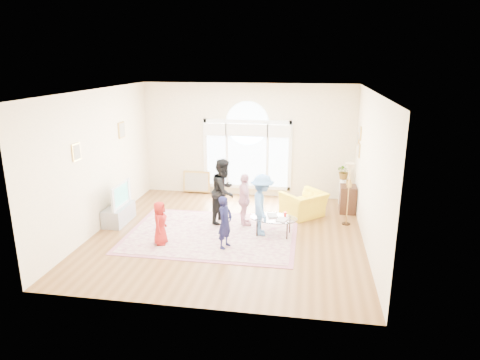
% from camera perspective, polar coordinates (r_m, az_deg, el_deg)
% --- Properties ---
extents(ground, '(6.00, 6.00, 0.00)m').
position_cam_1_polar(ground, '(9.79, -1.64, -7.26)').
color(ground, brown).
rests_on(ground, ground).
extents(room_shell, '(6.00, 6.00, 6.00)m').
position_cam_1_polar(room_shell, '(12.01, 0.92, 4.97)').
color(room_shell, beige).
rests_on(room_shell, ground).
extents(area_rug, '(3.60, 2.60, 0.02)m').
position_cam_1_polar(area_rug, '(9.81, -3.76, -7.17)').
color(area_rug, '#C3B198').
rests_on(area_rug, ground).
extents(rug_border, '(3.80, 2.80, 0.01)m').
position_cam_1_polar(rug_border, '(9.81, -3.76, -7.19)').
color(rug_border, '#9C596D').
rests_on(rug_border, ground).
extents(tv_console, '(0.45, 1.00, 0.42)m').
position_cam_1_polar(tv_console, '(10.80, -15.85, -4.41)').
color(tv_console, gray).
rests_on(tv_console, ground).
extents(television, '(0.17, 1.00, 0.57)m').
position_cam_1_polar(television, '(10.64, -16.01, -1.90)').
color(television, black).
rests_on(television, tv_console).
extents(coffee_table, '(1.13, 0.78, 0.54)m').
position_cam_1_polar(coffee_table, '(9.64, 4.51, -5.13)').
color(coffee_table, silver).
rests_on(coffee_table, ground).
extents(armchair, '(1.29, 1.29, 0.63)m').
position_cam_1_polar(armchair, '(10.87, 8.49, -3.24)').
color(armchair, yellow).
rests_on(armchair, ground).
extents(side_cabinet, '(0.40, 0.50, 0.70)m').
position_cam_1_polar(side_cabinet, '(11.38, 14.16, -2.49)').
color(side_cabinet, black).
rests_on(side_cabinet, ground).
extents(floor_lamp, '(0.28, 0.28, 1.51)m').
position_cam_1_polar(floor_lamp, '(10.28, 14.42, 0.93)').
color(floor_lamp, black).
rests_on(floor_lamp, ground).
extents(plant_pedestal, '(0.20, 0.20, 0.70)m').
position_cam_1_polar(plant_pedestal, '(12.00, 13.55, -1.49)').
color(plant_pedestal, white).
rests_on(plant_pedestal, ground).
extents(potted_plant, '(0.47, 0.43, 0.44)m').
position_cam_1_polar(potted_plant, '(11.85, 13.72, 1.14)').
color(potted_plant, '#33722D').
rests_on(potted_plant, plant_pedestal).
extents(leaning_picture, '(0.80, 0.14, 0.62)m').
position_cam_1_polar(leaning_picture, '(12.76, -5.75, -1.71)').
color(leaning_picture, tan).
rests_on(leaning_picture, ground).
extents(child_red, '(0.33, 0.48, 0.95)m').
position_cam_1_polar(child_red, '(9.26, -10.61, -5.64)').
color(child_red, '#A11B18').
rests_on(child_red, area_rug).
extents(child_navy, '(0.39, 0.47, 1.12)m').
position_cam_1_polar(child_navy, '(8.91, -2.01, -5.65)').
color(child_navy, '#15163D').
rests_on(child_navy, area_rug).
extents(child_black, '(0.76, 0.88, 1.56)m').
position_cam_1_polar(child_black, '(10.22, -2.18, -1.45)').
color(child_black, black).
rests_on(child_black, area_rug).
extents(child_pink, '(0.54, 0.79, 1.25)m').
position_cam_1_polar(child_pink, '(10.07, 0.61, -2.64)').
color(child_pink, '#E4A3B1').
rests_on(child_pink, area_rug).
extents(child_blue, '(0.69, 0.98, 1.39)m').
position_cam_1_polar(child_blue, '(9.53, 2.95, -3.31)').
color(child_blue, '#578BCC').
rests_on(child_blue, area_rug).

